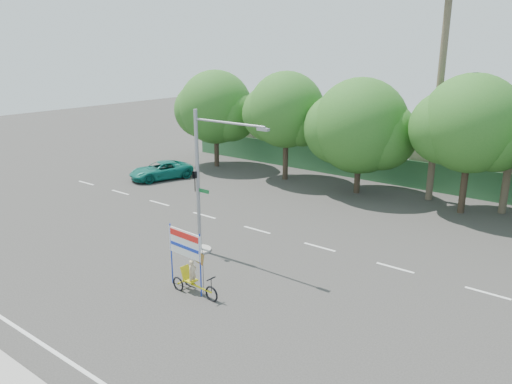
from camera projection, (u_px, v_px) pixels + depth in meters
The scene contains 11 objects.
ground at pixel (176, 296), 20.32m from camera, with size 120.00×120.00×0.00m, color #33302D.
fence at pixel (392, 171), 36.34m from camera, with size 38.00×0.08×2.00m, color #336B3D.
building_left at pixel (308, 135), 45.35m from camera, with size 12.00×8.00×4.00m, color beige.
tree_far_left at pixel (215, 109), 40.88m from camera, with size 7.14×6.00×7.96m.
tree_left at pixel (286, 113), 36.68m from camera, with size 6.66×5.60×8.07m.
tree_center at pixel (359, 129), 33.33m from camera, with size 7.62×6.40×7.85m.
tree_right at pixel (470, 127), 29.00m from camera, with size 6.90×5.80×8.36m.
palm_short at pixel (442, 61), 30.55m from camera, with size 3.73×3.79×14.45m.
traffic_signal at pixel (203, 195), 23.80m from camera, with size 4.72×1.10×7.00m.
trike_billboard at pixel (190, 267), 20.38m from camera, with size 2.80×0.67×2.75m.
pickup_truck at pixel (161, 170), 37.97m from camera, with size 2.19×4.76×1.32m, color #0F6E5E.
Camera 1 is at (13.77, -12.47, 9.80)m, focal length 35.00 mm.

